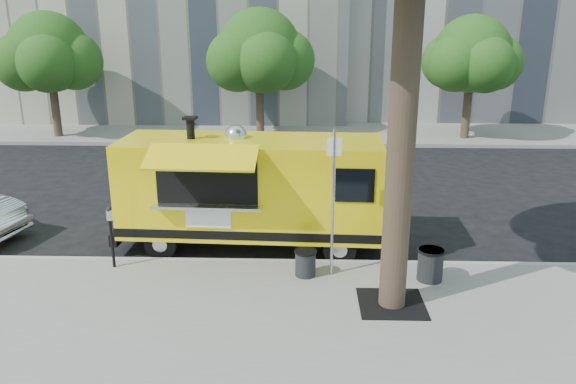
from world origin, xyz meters
name	(u,v)px	position (x,y,z in m)	size (l,w,h in m)	color
ground	(261,250)	(0.00, 0.00, 0.00)	(120.00, 120.00, 0.00)	black
sidewalk	(243,341)	(0.00, -4.00, 0.07)	(60.00, 6.00, 0.15)	gray
curb	(258,263)	(0.00, -0.93, 0.07)	(60.00, 0.14, 0.16)	#999993
far_sidewalk	(283,133)	(0.00, 13.50, 0.07)	(60.00, 5.00, 0.15)	gray
tree_well	(391,304)	(2.60, -2.80, 0.15)	(1.20, 1.20, 0.02)	black
far_tree_a	(49,52)	(-10.00, 12.30, 3.78)	(3.42, 3.42, 5.36)	#33261C
far_tree_b	(259,51)	(-1.00, 12.70, 3.83)	(3.60, 3.60, 5.50)	#33261C
far_tree_c	(472,54)	(8.00, 12.40, 3.72)	(3.24, 3.24, 5.21)	#33261C
sign_post	(333,195)	(1.55, -1.55, 1.85)	(0.28, 0.06, 3.00)	silver
parking_meter	(111,230)	(-3.00, -1.35, 0.98)	(0.11, 0.11, 1.33)	black
food_truck	(250,189)	(-0.25, 0.17, 1.43)	(6.27, 2.98, 3.04)	yellow
trash_bin_left	(305,262)	(1.02, -1.64, 0.44)	(0.45, 0.45, 0.54)	black
trash_bin_right	(430,264)	(3.50, -1.77, 0.50)	(0.55, 0.55, 0.65)	black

